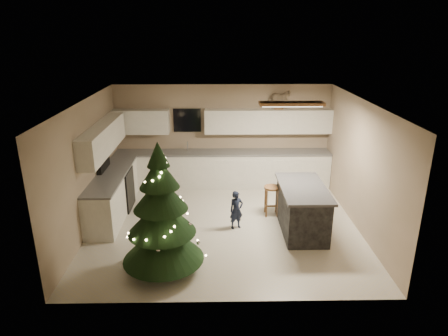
{
  "coord_description": "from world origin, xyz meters",
  "views": [
    {
      "loc": [
        -0.15,
        -7.54,
        3.94
      ],
      "look_at": [
        0.0,
        0.35,
        1.15
      ],
      "focal_mm": 32.0,
      "sensor_mm": 36.0,
      "label": 1
    }
  ],
  "objects_px": {
    "christmas_tree": "(162,220)",
    "rocking_horse": "(279,99)",
    "toddler": "(236,210)",
    "island": "(302,208)",
    "bar_stool": "(272,194)"
  },
  "relations": [
    {
      "from": "island",
      "to": "toddler",
      "type": "height_order",
      "value": "island"
    },
    {
      "from": "toddler",
      "to": "island",
      "type": "bearing_deg",
      "value": -27.63
    },
    {
      "from": "christmas_tree",
      "to": "toddler",
      "type": "bearing_deg",
      "value": 48.25
    },
    {
      "from": "christmas_tree",
      "to": "rocking_horse",
      "type": "relative_size",
      "value": 3.71
    },
    {
      "from": "island",
      "to": "christmas_tree",
      "type": "bearing_deg",
      "value": -152.72
    },
    {
      "from": "bar_stool",
      "to": "toddler",
      "type": "relative_size",
      "value": 0.83
    },
    {
      "from": "christmas_tree",
      "to": "toddler",
      "type": "distance_m",
      "value": 2.04
    },
    {
      "from": "christmas_tree",
      "to": "toddler",
      "type": "relative_size",
      "value": 2.81
    },
    {
      "from": "rocking_horse",
      "to": "christmas_tree",
      "type": "bearing_deg",
      "value": 163.01
    },
    {
      "from": "island",
      "to": "toddler",
      "type": "bearing_deg",
      "value": 175.27
    },
    {
      "from": "island",
      "to": "bar_stool",
      "type": "xyz_separation_m",
      "value": [
        -0.52,
        0.72,
        0.02
      ]
    },
    {
      "from": "bar_stool",
      "to": "rocking_horse",
      "type": "distance_m",
      "value": 2.57
    },
    {
      "from": "island",
      "to": "bar_stool",
      "type": "distance_m",
      "value": 0.88
    },
    {
      "from": "christmas_tree",
      "to": "island",
      "type": "bearing_deg",
      "value": 27.28
    },
    {
      "from": "toddler",
      "to": "rocking_horse",
      "type": "xyz_separation_m",
      "value": [
        1.16,
        2.46,
        1.85
      ]
    }
  ]
}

